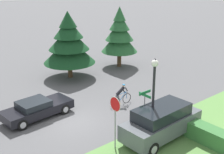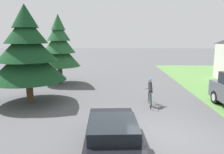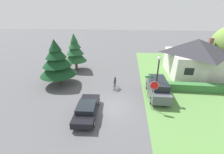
{
  "view_description": "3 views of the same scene",
  "coord_description": "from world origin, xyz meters",
  "px_view_note": "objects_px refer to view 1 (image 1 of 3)",
  "views": [
    {
      "loc": [
        14.93,
        -9.33,
        9.2
      ],
      "look_at": [
        -0.64,
        3.87,
        1.87
      ],
      "focal_mm": 50.0,
      "sensor_mm": 36.0,
      "label": 1
    },
    {
      "loc": [
        -1.68,
        -8.12,
        3.86
      ],
      "look_at": [
        -1.99,
        3.35,
        1.76
      ],
      "focal_mm": 35.0,
      "sensor_mm": 36.0,
      "label": 2
    },
    {
      "loc": [
        1.56,
        -12.11,
        8.53
      ],
      "look_at": [
        -0.17,
        3.98,
        1.51
      ],
      "focal_mm": 24.0,
      "sensor_mm": 36.0,
      "label": 3
    }
  ],
  "objects_px": {
    "street_name_sign": "(145,104)",
    "sedan_left_lane": "(37,109)",
    "cyclist": "(121,95)",
    "parked_suv_right": "(161,122)",
    "conifer_tall_near": "(69,43)",
    "street_lamp": "(154,87)",
    "conifer_tall_far": "(119,35)",
    "stop_sign": "(115,112)"
  },
  "relations": [
    {
      "from": "parked_suv_right",
      "to": "conifer_tall_far",
      "type": "distance_m",
      "value": 13.59
    },
    {
      "from": "sedan_left_lane",
      "to": "parked_suv_right",
      "type": "height_order",
      "value": "parked_suv_right"
    },
    {
      "from": "conifer_tall_near",
      "to": "stop_sign",
      "type": "bearing_deg",
      "value": -21.55
    },
    {
      "from": "sedan_left_lane",
      "to": "parked_suv_right",
      "type": "xyz_separation_m",
      "value": [
        6.78,
        4.12,
        0.39
      ]
    },
    {
      "from": "street_name_sign",
      "to": "conifer_tall_far",
      "type": "height_order",
      "value": "conifer_tall_far"
    },
    {
      "from": "conifer_tall_far",
      "to": "conifer_tall_near",
      "type": "bearing_deg",
      "value": -94.96
    },
    {
      "from": "street_lamp",
      "to": "street_name_sign",
      "type": "distance_m",
      "value": 1.52
    },
    {
      "from": "parked_suv_right",
      "to": "stop_sign",
      "type": "bearing_deg",
      "value": 159.92
    },
    {
      "from": "stop_sign",
      "to": "conifer_tall_far",
      "type": "xyz_separation_m",
      "value": [
        -10.54,
        9.63,
        0.99
      ]
    },
    {
      "from": "street_lamp",
      "to": "sedan_left_lane",
      "type": "bearing_deg",
      "value": -150.43
    },
    {
      "from": "conifer_tall_far",
      "to": "parked_suv_right",
      "type": "bearing_deg",
      "value": -31.49
    },
    {
      "from": "stop_sign",
      "to": "street_lamp",
      "type": "relative_size",
      "value": 0.63
    },
    {
      "from": "cyclist",
      "to": "conifer_tall_far",
      "type": "height_order",
      "value": "conifer_tall_far"
    },
    {
      "from": "cyclist",
      "to": "street_lamp",
      "type": "height_order",
      "value": "street_lamp"
    },
    {
      "from": "parked_suv_right",
      "to": "street_name_sign",
      "type": "height_order",
      "value": "street_name_sign"
    },
    {
      "from": "sedan_left_lane",
      "to": "cyclist",
      "type": "bearing_deg",
      "value": -23.94
    },
    {
      "from": "street_name_sign",
      "to": "sedan_left_lane",
      "type": "bearing_deg",
      "value": -146.56
    },
    {
      "from": "conifer_tall_near",
      "to": "street_lamp",
      "type": "bearing_deg",
      "value": -10.57
    },
    {
      "from": "sedan_left_lane",
      "to": "conifer_tall_near",
      "type": "distance_m",
      "value": 8.14
    },
    {
      "from": "parked_suv_right",
      "to": "street_lamp",
      "type": "height_order",
      "value": "street_lamp"
    },
    {
      "from": "cyclist",
      "to": "conifer_tall_near",
      "type": "xyz_separation_m",
      "value": [
        -7.13,
        0.49,
        2.31
      ]
    },
    {
      "from": "parked_suv_right",
      "to": "stop_sign",
      "type": "distance_m",
      "value": 2.99
    },
    {
      "from": "street_lamp",
      "to": "conifer_tall_near",
      "type": "relative_size",
      "value": 0.82
    },
    {
      "from": "cyclist",
      "to": "street_lamp",
      "type": "bearing_deg",
      "value": -107.16
    },
    {
      "from": "street_name_sign",
      "to": "parked_suv_right",
      "type": "bearing_deg",
      "value": 17.35
    },
    {
      "from": "sedan_left_lane",
      "to": "conifer_tall_near",
      "type": "relative_size",
      "value": 0.8
    },
    {
      "from": "sedan_left_lane",
      "to": "conifer_tall_near",
      "type": "bearing_deg",
      "value": 37.85
    },
    {
      "from": "parked_suv_right",
      "to": "street_lamp",
      "type": "xyz_separation_m",
      "value": [
        -0.3,
        -0.44,
        2.13
      ]
    },
    {
      "from": "cyclist",
      "to": "street_name_sign",
      "type": "bearing_deg",
      "value": -109.21
    },
    {
      "from": "cyclist",
      "to": "sedan_left_lane",
      "type": "bearing_deg",
      "value": 162.9
    },
    {
      "from": "street_name_sign",
      "to": "conifer_tall_near",
      "type": "distance_m",
      "value": 11.13
    },
    {
      "from": "cyclist",
      "to": "parked_suv_right",
      "type": "bearing_deg",
      "value": -101.1
    },
    {
      "from": "street_lamp",
      "to": "parked_suv_right",
      "type": "bearing_deg",
      "value": 55.59
    },
    {
      "from": "street_name_sign",
      "to": "conifer_tall_near",
      "type": "bearing_deg",
      "value": 169.34
    },
    {
      "from": "conifer_tall_near",
      "to": "conifer_tall_far",
      "type": "height_order",
      "value": "conifer_tall_near"
    },
    {
      "from": "parked_suv_right",
      "to": "sedan_left_lane",
      "type": "bearing_deg",
      "value": 120.34
    },
    {
      "from": "conifer_tall_far",
      "to": "cyclist",
      "type": "bearing_deg",
      "value": -40.89
    },
    {
      "from": "street_name_sign",
      "to": "stop_sign",
      "type": "bearing_deg",
      "value": -86.89
    },
    {
      "from": "parked_suv_right",
      "to": "conifer_tall_far",
      "type": "relative_size",
      "value": 0.87
    },
    {
      "from": "conifer_tall_near",
      "to": "cyclist",
      "type": "bearing_deg",
      "value": -3.91
    },
    {
      "from": "street_lamp",
      "to": "conifer_tall_far",
      "type": "xyz_separation_m",
      "value": [
        -11.15,
        7.46,
        -0.03
      ]
    },
    {
      "from": "sedan_left_lane",
      "to": "street_name_sign",
      "type": "relative_size",
      "value": 1.76
    }
  ]
}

